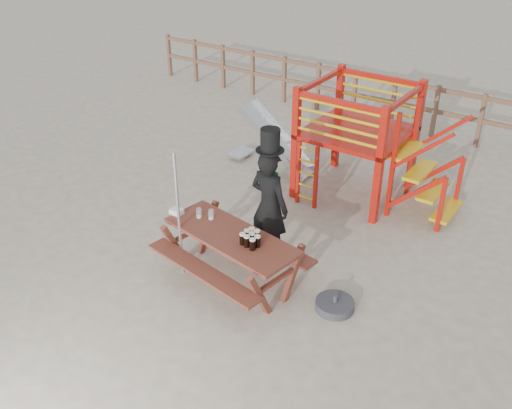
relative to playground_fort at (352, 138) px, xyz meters
name	(u,v)px	position (x,y,z in m)	size (l,w,h in m)	color
ground	(228,284)	(-0.12, -3.58, -1.07)	(60.00, 60.00, 0.00)	#BDAF93
back_fence	(415,101)	(-0.12, 3.42, -0.34)	(15.09, 0.09, 1.20)	brown
playground_fort	(352,138)	(0.00, 0.00, 0.00)	(4.71, 1.84, 2.10)	#A9140B
picnic_table	(231,252)	(-0.14, -3.45, -0.57)	(2.23, 1.70, 0.79)	brown
man_with_hat	(269,203)	(-0.02, -2.66, -0.11)	(0.71, 0.51, 2.15)	black
metal_pole	(179,216)	(-0.85, -3.73, -0.09)	(0.04, 0.04, 1.97)	#B2B2B7
parasol_base	(335,305)	(1.41, -3.17, -1.01)	(0.54, 0.54, 0.23)	#343438
paper_bag	(177,211)	(-1.14, -3.47, -0.24)	(0.18, 0.14, 0.08)	white
stout_pints	(251,238)	(0.23, -3.48, -0.19)	(0.29, 0.30, 0.17)	black
empty_glasses	(205,214)	(-0.72, -3.32, -0.21)	(0.26, 0.15, 0.15)	silver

